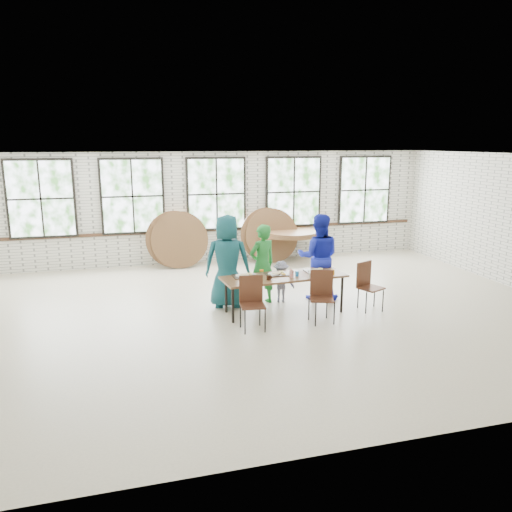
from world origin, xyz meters
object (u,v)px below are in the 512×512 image
Objects in this scene: chair_near_left at (252,298)px; chair_near_right at (322,292)px; dining_table at (284,278)px; storage_table at (291,237)px.

chair_near_right is (1.34, 0.03, 0.00)m from chair_near_left.
chair_near_left is at bearing -159.35° from chair_near_right.
dining_table is 2.59× the size of chair_near_left.
chair_near_right reaches higher than storage_table.
chair_near_left is at bearing -113.39° from storage_table.
chair_near_right is at bearing 7.63° from chair_near_left.
storage_table is (1.53, 3.96, -0.00)m from dining_table.
chair_near_left is 1.00× the size of chair_near_right.
dining_table is 2.59× the size of chair_near_right.
chair_near_left is at bearing -146.91° from dining_table.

